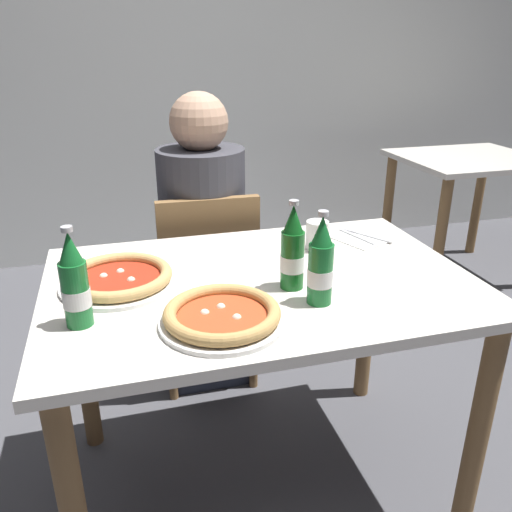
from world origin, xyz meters
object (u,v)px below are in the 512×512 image
object	(u,v)px
chair_behind_table	(207,279)
beer_bottle_left	(321,265)
pizza_margherita_near	(118,278)
dining_table_background	(467,183)
diner_seated	(204,251)
beer_bottle_right	(293,252)
beer_bottle_center	(75,285)
napkin_with_cutlery	(362,237)
pizza_marinara_far	(222,315)
paper_cup	(317,235)
dining_table_main	(261,314)

from	to	relation	value
chair_behind_table	beer_bottle_left	bearing A→B (deg)	102.89
chair_behind_table	pizza_margherita_near	xyz separation A→B (m)	(-0.34, -0.54, 0.29)
dining_table_background	pizza_margherita_near	world-z (taller)	pizza_margherita_near
diner_seated	beer_bottle_right	xyz separation A→B (m)	(0.12, -0.73, 0.27)
pizza_margherita_near	beer_bottle_right	bearing A→B (deg)	-16.86
dining_table_background	beer_bottle_center	distance (m)	2.58
diner_seated	dining_table_background	size ratio (longest dim) A/B	1.51
diner_seated	napkin_with_cutlery	size ratio (longest dim) A/B	5.14
chair_behind_table	napkin_with_cutlery	xyz separation A→B (m)	(0.48, -0.38, 0.27)
chair_behind_table	pizza_margherita_near	distance (m)	0.70
beer_bottle_center	beer_bottle_right	xyz separation A→B (m)	(0.55, 0.06, 0.00)
pizza_marinara_far	paper_cup	bearing A→B (deg)	44.35
paper_cup	chair_behind_table	bearing A→B (deg)	123.30
pizza_margherita_near	beer_bottle_right	size ratio (longest dim) A/B	1.30
chair_behind_table	paper_cup	bearing A→B (deg)	124.88
pizza_margherita_near	napkin_with_cutlery	size ratio (longest dim) A/B	1.36
pizza_margherita_near	beer_bottle_center	xyz separation A→B (m)	(-0.10, -0.20, 0.08)
dining_table_main	beer_bottle_left	bearing A→B (deg)	-59.31
dining_table_main	diner_seated	world-z (taller)	diner_seated
dining_table_background	beer_bottle_left	xyz separation A→B (m)	(-1.55, -1.47, 0.26)
chair_behind_table	beer_bottle_center	bearing A→B (deg)	61.24
chair_behind_table	paper_cup	size ratio (longest dim) A/B	8.95
diner_seated	pizza_marinara_far	xyz separation A→B (m)	(-0.11, -0.88, 0.19)
dining_table_main	dining_table_background	world-z (taller)	same
dining_table_main	diner_seated	xyz separation A→B (m)	(-0.05, 0.66, -0.05)
chair_behind_table	beer_bottle_right	size ratio (longest dim) A/B	3.44
beer_bottle_center	napkin_with_cutlery	bearing A→B (deg)	21.36
dining_table_main	beer_bottle_center	bearing A→B (deg)	-164.90
dining_table_main	beer_bottle_left	distance (m)	0.30
diner_seated	pizza_margherita_near	bearing A→B (deg)	-119.71
pizza_margherita_near	beer_bottle_left	xyz separation A→B (m)	(0.49, -0.24, 0.08)
dining_table_main	pizza_marinara_far	xyz separation A→B (m)	(-0.16, -0.22, 0.14)
pizza_marinara_far	beer_bottle_right	size ratio (longest dim) A/B	1.23
diner_seated	dining_table_background	world-z (taller)	diner_seated
chair_behind_table	paper_cup	world-z (taller)	chair_behind_table
dining_table_background	napkin_with_cutlery	bearing A→B (deg)	-138.89
napkin_with_cutlery	pizza_margherita_near	bearing A→B (deg)	-168.84
chair_behind_table	pizza_marinara_far	world-z (taller)	chair_behind_table
beer_bottle_center	beer_bottle_right	size ratio (longest dim) A/B	1.00
beer_bottle_left	paper_cup	xyz separation A→B (m)	(0.13, 0.35, -0.06)
pizza_marinara_far	beer_bottle_left	bearing A→B (deg)	8.50
paper_cup	pizza_margherita_near	bearing A→B (deg)	-170.54
beer_bottle_right	paper_cup	xyz separation A→B (m)	(0.17, 0.24, -0.06)
pizza_marinara_far	beer_bottle_left	size ratio (longest dim) A/B	1.23
diner_seated	napkin_with_cutlery	world-z (taller)	diner_seated
dining_table_main	beer_bottle_left	xyz separation A→B (m)	(0.11, -0.18, 0.22)
dining_table_background	paper_cup	size ratio (longest dim) A/B	8.42
pizza_marinara_far	beer_bottle_center	distance (m)	0.35
beer_bottle_center	pizza_marinara_far	bearing A→B (deg)	-14.72
dining_table_main	pizza_marinara_far	distance (m)	0.30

